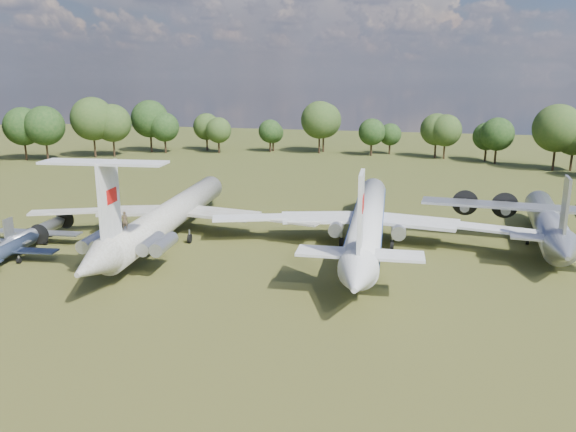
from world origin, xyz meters
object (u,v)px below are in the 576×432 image
(il62_airliner, at_px, (172,219))
(tu104_jet, at_px, (367,226))
(small_prop_west, at_px, (8,253))
(an12_transport, at_px, (547,227))
(small_prop_northwest, at_px, (36,235))
(person_on_il62, at_px, (125,220))

(il62_airliner, relative_size, tu104_jet, 0.97)
(il62_airliner, height_order, small_prop_west, il62_airliner)
(an12_transport, height_order, small_prop_northwest, an12_transport)
(tu104_jet, distance_m, person_on_il62, 27.92)
(il62_airliner, distance_m, an12_transport, 45.99)
(small_prop_northwest, bearing_deg, tu104_jet, 7.99)
(an12_transport, relative_size, small_prop_west, 2.32)
(tu104_jet, distance_m, small_prop_northwest, 40.20)
(small_prop_west, bearing_deg, tu104_jet, 14.77)
(small_prop_northwest, xyz_separation_m, person_on_il62, (16.40, -6.90, 4.63))
(il62_airliner, xyz_separation_m, an12_transport, (45.14, 8.79, -0.20))
(small_prop_west, bearing_deg, an12_transport, 12.63)
(il62_airliner, xyz_separation_m, person_on_il62, (1.39, -13.35, 3.33))
(small_prop_west, relative_size, person_on_il62, 7.71)
(tu104_jet, height_order, small_prop_west, tu104_jet)
(il62_airliner, height_order, an12_transport, il62_airliner)
(tu104_jet, bearing_deg, person_on_il62, -149.11)
(an12_transport, distance_m, person_on_il62, 49.16)
(small_prop_northwest, height_order, person_on_il62, person_on_il62)
(il62_airliner, bearing_deg, an12_transport, 5.07)
(small_prop_west, xyz_separation_m, small_prop_northwest, (-1.76, 6.78, 0.04))
(il62_airliner, xyz_separation_m, small_prop_west, (-13.25, -13.23, -1.34))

